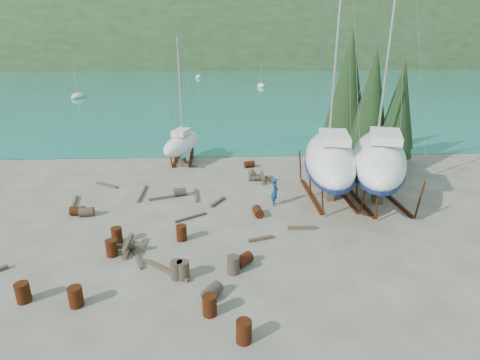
{
  "coord_description": "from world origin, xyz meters",
  "views": [
    {
      "loc": [
        -0.31,
        -19.84,
        10.12
      ],
      "look_at": [
        0.78,
        3.0,
        1.92
      ],
      "focal_mm": 28.0,
      "sensor_mm": 36.0,
      "label": 1
    }
  ],
  "objects_px": {
    "worker": "(275,192)",
    "large_sailboat_near": "(330,157)",
    "large_sailboat_far": "(379,157)",
    "small_sailboat_shore": "(182,143)"
  },
  "relations": [
    {
      "from": "large_sailboat_far",
      "to": "small_sailboat_shore",
      "type": "xyz_separation_m",
      "value": [
        -14.2,
        9.64,
        -1.25
      ]
    },
    {
      "from": "large_sailboat_near",
      "to": "worker",
      "type": "xyz_separation_m",
      "value": [
        -3.94,
        -1.34,
        -1.96
      ]
    },
    {
      "from": "small_sailboat_shore",
      "to": "large_sailboat_far",
      "type": "bearing_deg",
      "value": -17.39
    },
    {
      "from": "large_sailboat_far",
      "to": "worker",
      "type": "relative_size",
      "value": 9.8
    },
    {
      "from": "worker",
      "to": "large_sailboat_far",
      "type": "bearing_deg",
      "value": -73.85
    },
    {
      "from": "small_sailboat_shore",
      "to": "worker",
      "type": "relative_size",
      "value": 5.7
    },
    {
      "from": "large_sailboat_near",
      "to": "small_sailboat_shore",
      "type": "height_order",
      "value": "large_sailboat_near"
    },
    {
      "from": "worker",
      "to": "large_sailboat_near",
      "type": "bearing_deg",
      "value": -60.76
    },
    {
      "from": "large_sailboat_near",
      "to": "large_sailboat_far",
      "type": "relative_size",
      "value": 0.97
    },
    {
      "from": "large_sailboat_near",
      "to": "small_sailboat_shore",
      "type": "relative_size",
      "value": 1.67
    }
  ]
}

